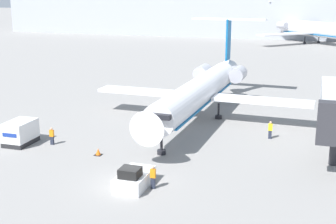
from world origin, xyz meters
name	(u,v)px	position (x,y,z in m)	size (l,w,h in m)	color
ground_plane	(129,186)	(0.00, 0.00, 0.00)	(600.00, 600.00, 0.00)	gray
terminal_building	(276,10)	(0.00, 120.00, 8.34)	(180.00, 16.80, 16.63)	#9EA3AD
airplane_main	(201,90)	(0.58, 20.25, 3.42)	(25.13, 31.29, 10.64)	white
pushback_tug	(134,178)	(0.42, 0.04, 0.66)	(2.12, 3.92, 1.79)	silver
luggage_cart	(20,133)	(-13.78, 6.14, 1.14)	(2.15, 3.34, 2.28)	#232326
worker_near_tug	(153,177)	(1.90, 0.11, 0.96)	(0.40, 0.26, 1.82)	#232838
worker_by_wing	(270,130)	(9.04, 15.11, 0.95)	(0.40, 0.25, 1.80)	#232838
worker_on_apron	(52,136)	(-10.78, 6.88, 0.89)	(0.40, 0.24, 1.71)	#232838
traffic_cone_left	(98,152)	(-5.25, 5.52, 0.30)	(0.65, 0.65, 0.64)	black
airplane_parked_far_left	(316,29)	(12.22, 104.98, 3.94)	(28.54, 29.45, 11.09)	white
jet_bridge	(336,106)	(14.88, 12.40, 4.46)	(3.20, 14.27, 6.19)	#2D2D33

